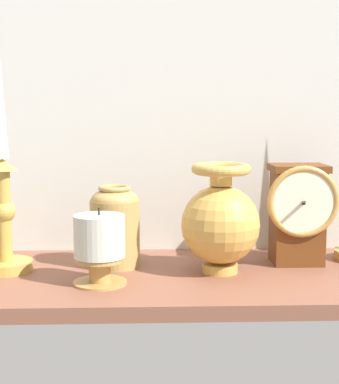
{
  "coord_description": "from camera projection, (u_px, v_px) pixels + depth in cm",
  "views": [
    {
      "loc": [
        -4.71,
        -100.95,
        27.9
      ],
      "look_at": [
        -1.01,
        0.0,
        14.0
      ],
      "focal_mm": 56.73,
      "sensor_mm": 36.0,
      "label": 1
    }
  ],
  "objects": [
    {
      "name": "brass_vase_bulbous",
      "position": [
        220.0,
        221.0,
        1.03
      ],
      "size": [
        13.46,
        13.46,
        18.76
      ],
      "color": "gold",
      "rests_on": "ground_plane"
    },
    {
      "name": "pillar_candle_front",
      "position": [
        99.0,
        245.0,
        0.97
      ],
      "size": [
        8.69,
        8.69,
        12.39
      ],
      "color": "#B68A49",
      "rests_on": "ground_plane"
    },
    {
      "name": "mantel_clock",
      "position": [
        298.0,
        212.0,
        1.09
      ],
      "size": [
        12.67,
        10.64,
        18.22
      ],
      "color": "brown",
      "rests_on": "ground_plane"
    },
    {
      "name": "back_wall",
      "position": [
        171.0,
        85.0,
        1.18
      ],
      "size": [
        120.0,
        2.0,
        65.0
      ],
      "primitive_type": "cube",
      "color": "silver",
      "rests_on": "ground_plane"
    },
    {
      "name": "brass_vase_jar",
      "position": [
        115.0,
        225.0,
        1.07
      ],
      "size": [
        8.8,
        8.8,
        14.49
      ],
      "color": "tan",
      "rests_on": "ground_plane"
    },
    {
      "name": "candlestick_tall_center",
      "position": [
        4.0,
        198.0,
        1.03
      ],
      "size": [
        9.15,
        9.15,
        41.19
      ],
      "color": "gold",
      "rests_on": "ground_plane"
    },
    {
      "name": "ground_plane",
      "position": [
        175.0,
        280.0,
        1.04
      ],
      "size": [
        100.0,
        36.0,
        2.4
      ],
      "primitive_type": "cube",
      "color": "brown"
    }
  ]
}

